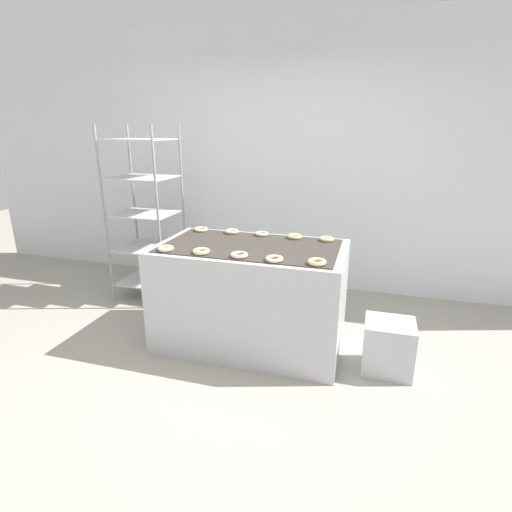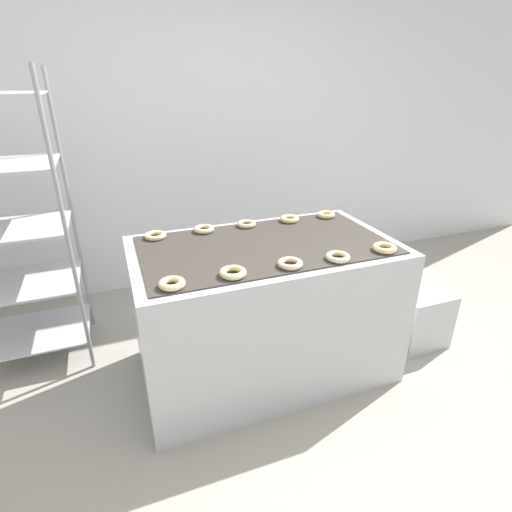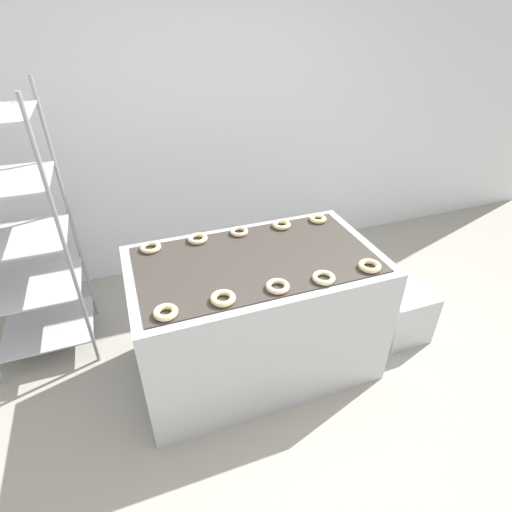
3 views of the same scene
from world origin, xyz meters
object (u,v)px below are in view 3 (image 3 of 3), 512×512
at_px(fryer_machine, 256,315).
at_px(donut_near_left, 223,298).
at_px(baking_rack_cart, 16,238).
at_px(donut_near_right, 324,278).
at_px(donut_far_rightmost, 318,219).
at_px(donut_near_rightmost, 370,266).
at_px(donut_near_center, 278,286).
at_px(donut_far_leftmost, 151,247).
at_px(donut_near_leftmost, 166,312).
at_px(glaze_bin, 403,314).
at_px(donut_far_center, 239,232).
at_px(donut_far_right, 281,225).
at_px(donut_far_left, 198,239).

bearing_deg(fryer_machine, donut_near_left, -133.24).
xyz_separation_m(baking_rack_cart, donut_near_right, (1.61, -0.97, -0.03)).
bearing_deg(donut_far_rightmost, donut_near_rightmost, -89.34).
relative_size(donut_near_right, donut_far_rightmost, 1.08).
xyz_separation_m(donut_near_left, donut_near_center, (0.30, -0.00, -0.00)).
relative_size(baking_rack_cart, donut_near_rightmost, 13.75).
bearing_deg(donut_far_leftmost, donut_near_center, -47.39).
height_order(baking_rack_cart, donut_near_leftmost, baking_rack_cart).
distance_m(glaze_bin, donut_far_center, 1.36).
relative_size(donut_near_left, donut_far_rightmost, 1.11).
relative_size(donut_near_right, donut_far_leftmost, 1.00).
bearing_deg(donut_near_rightmost, donut_near_leftmost, -179.74).
bearing_deg(donut_near_right, donut_near_center, 177.19).
bearing_deg(glaze_bin, baking_rack_cart, 162.58).
xyz_separation_m(donut_near_center, donut_far_center, (-0.01, 0.63, -0.00)).
xyz_separation_m(fryer_machine, donut_far_right, (0.29, 0.31, 0.44)).
distance_m(donut_near_leftmost, donut_near_left, 0.29).
height_order(donut_near_right, donut_far_center, donut_near_right).
distance_m(glaze_bin, donut_near_left, 1.56).
bearing_deg(donut_far_center, donut_near_left, -114.50).
height_order(baking_rack_cart, donut_far_leftmost, baking_rack_cart).
relative_size(donut_near_rightmost, donut_far_right, 1.04).
bearing_deg(donut_far_rightmost, glaze_bin, -37.80).
height_order(donut_near_rightmost, donut_far_rightmost, donut_near_rightmost).
bearing_deg(baking_rack_cart, donut_near_rightmost, -26.79).
distance_m(fryer_machine, glaze_bin, 1.13).
relative_size(donut_near_leftmost, donut_near_left, 0.93).
bearing_deg(donut_far_leftmost, glaze_bin, -14.48).
relative_size(donut_far_left, donut_far_rightmost, 1.07).
height_order(donut_near_center, donut_near_rightmost, donut_near_rightmost).
height_order(donut_near_rightmost, donut_far_center, donut_near_rightmost).
height_order(glaze_bin, donut_near_leftmost, donut_near_leftmost).
xyz_separation_m(baking_rack_cart, donut_near_rightmost, (1.90, -0.96, -0.03)).
height_order(donut_near_left, donut_far_leftmost, donut_near_left).
bearing_deg(donut_near_leftmost, fryer_machine, 28.69).
height_order(baking_rack_cart, donut_near_left, baking_rack_cart).
relative_size(donut_near_center, donut_far_right, 1.03).
bearing_deg(donut_near_right, donut_far_left, 130.41).
xyz_separation_m(donut_far_left, donut_far_right, (0.57, -0.01, 0.00)).
bearing_deg(fryer_machine, donut_near_right, -49.62).
bearing_deg(fryer_machine, donut_far_left, 130.43).
height_order(fryer_machine, donut_far_leftmost, donut_far_leftmost).
distance_m(donut_far_left, donut_far_center, 0.27).
bearing_deg(donut_near_center, donut_near_leftmost, -179.23).
distance_m(donut_near_left, donut_far_rightmost, 1.05).
xyz_separation_m(donut_near_rightmost, donut_far_rightmost, (-0.01, 0.61, -0.00)).
bearing_deg(donut_far_rightmost, donut_far_leftmost, 179.38).
distance_m(donut_near_center, donut_near_rightmost, 0.56).
distance_m(glaze_bin, donut_far_left, 1.59).
height_order(fryer_machine, donut_far_center, donut_far_center).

